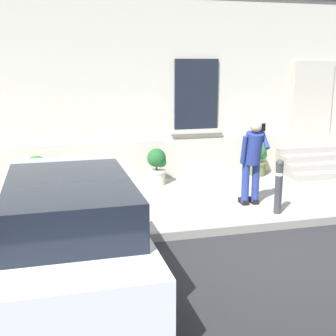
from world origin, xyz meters
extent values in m
plane|color=#232326|center=(0.00, 0.00, 0.00)|extent=(80.00, 80.00, 0.00)
cube|color=#99968E|center=(0.00, 2.80, 0.07)|extent=(24.00, 3.60, 0.15)
cube|color=gray|center=(0.00, 0.94, 0.07)|extent=(24.00, 0.12, 0.15)
cube|color=beige|center=(0.00, 5.30, 3.75)|extent=(24.00, 1.40, 7.50)
cube|color=#BCB7A8|center=(0.00, 4.58, 0.55)|extent=(24.00, 0.08, 1.10)
cube|color=#1E472D|center=(3.40, 4.57, 1.84)|extent=(1.00, 0.08, 2.10)
cube|color=#BCB7A8|center=(3.40, 4.55, 1.89)|extent=(1.16, 0.06, 2.24)
cube|color=black|center=(0.20, 4.57, 2.20)|extent=(1.10, 0.06, 1.70)
cube|color=#BCB7A8|center=(0.20, 4.54, 1.30)|extent=(1.30, 0.12, 0.10)
cube|color=#9E998E|center=(3.40, 3.48, 0.23)|extent=(1.99, 0.32, 0.16)
cube|color=#9E998E|center=(3.40, 3.80, 0.31)|extent=(1.99, 0.32, 0.32)
cube|color=#9E998E|center=(3.40, 4.12, 0.39)|extent=(1.99, 0.32, 0.48)
cube|color=#9E998E|center=(3.40, 4.44, 0.47)|extent=(1.99, 0.32, 0.64)
cube|color=white|center=(-3.11, -0.30, 0.62)|extent=(1.78, 4.01, 0.64)
cube|color=black|center=(-3.11, -0.45, 1.22)|extent=(1.56, 2.41, 0.56)
cube|color=black|center=(-3.12, 1.72, 0.40)|extent=(1.66, 0.11, 0.20)
cube|color=yellow|center=(-3.12, 1.72, 0.58)|extent=(0.52, 0.02, 0.12)
cube|color=#B21414|center=(-3.88, 1.71, 0.84)|extent=(0.16, 0.04, 0.18)
cube|color=#B21414|center=(-2.37, 1.71, 0.84)|extent=(0.16, 0.04, 0.18)
cube|color=white|center=(-3.12, 1.45, 1.12)|extent=(1.49, 0.07, 0.60)
cylinder|color=black|center=(-2.31, -1.69, 0.30)|extent=(0.20, 0.60, 0.60)
cylinder|color=black|center=(-3.91, 1.09, 0.30)|extent=(0.20, 0.60, 0.60)
cylinder|color=black|center=(-2.32, 1.11, 0.30)|extent=(0.20, 0.60, 0.60)
cylinder|color=#333338|center=(0.80, 1.35, 0.62)|extent=(0.14, 0.14, 0.95)
sphere|color=#333338|center=(0.80, 1.35, 1.12)|extent=(0.15, 0.15, 0.15)
cylinder|color=silver|center=(0.80, 1.35, 0.92)|extent=(0.15, 0.15, 0.06)
cylinder|color=navy|center=(0.42, 2.01, 0.60)|extent=(0.15, 0.15, 0.82)
cube|color=black|center=(0.42, 2.07, 0.20)|extent=(0.12, 0.28, 0.10)
cylinder|color=navy|center=(0.64, 2.01, 0.60)|extent=(0.15, 0.15, 0.82)
cube|color=black|center=(0.64, 2.07, 0.20)|extent=(0.12, 0.28, 0.10)
cylinder|color=navy|center=(0.53, 1.95, 1.31)|extent=(0.34, 0.45, 0.67)
sphere|color=tan|center=(0.53, 1.87, 1.76)|extent=(0.22, 0.22, 0.22)
sphere|color=silver|center=(0.53, 1.87, 1.79)|extent=(0.21, 0.21, 0.21)
cylinder|color=navy|center=(0.31, 1.91, 1.30)|extent=(0.09, 0.19, 0.57)
cylinder|color=navy|center=(0.73, 1.91, 1.52)|extent=(0.09, 0.41, 0.42)
cube|color=black|center=(0.68, 1.85, 1.74)|extent=(0.07, 0.02, 0.15)
cylinder|color=#B25B38|center=(-3.64, 3.81, 0.32)|extent=(0.40, 0.40, 0.34)
cylinder|color=#B25B38|center=(-3.64, 3.81, 0.46)|extent=(0.44, 0.44, 0.05)
cylinder|color=#47331E|center=(-3.64, 3.81, 0.61)|extent=(0.04, 0.04, 0.24)
sphere|color=#286B2D|center=(-3.64, 3.81, 0.79)|extent=(0.44, 0.44, 0.44)
sphere|color=#286B2D|center=(-3.54, 3.76, 0.69)|extent=(0.24, 0.24, 0.24)
cylinder|color=beige|center=(-0.95, 3.99, 0.32)|extent=(0.40, 0.40, 0.34)
cylinder|color=beige|center=(-0.95, 3.99, 0.46)|extent=(0.44, 0.44, 0.05)
cylinder|color=#47331E|center=(-0.95, 3.99, 0.61)|extent=(0.04, 0.04, 0.24)
sphere|color=#1E5628|center=(-0.95, 3.99, 0.79)|extent=(0.44, 0.44, 0.44)
sphere|color=#1E5628|center=(-0.85, 3.94, 0.69)|extent=(0.24, 0.24, 0.24)
cylinder|color=#606B38|center=(1.75, 4.22, 0.32)|extent=(0.40, 0.40, 0.34)
cylinder|color=#606B38|center=(1.75, 4.22, 0.46)|extent=(0.44, 0.44, 0.05)
cylinder|color=#47331E|center=(1.75, 4.22, 0.61)|extent=(0.04, 0.04, 0.24)
sphere|color=#286B2D|center=(1.75, 4.22, 0.79)|extent=(0.44, 0.44, 0.44)
sphere|color=#286B2D|center=(1.85, 4.17, 0.69)|extent=(0.24, 0.24, 0.24)
camera|label=1|loc=(-3.27, -6.02, 2.92)|focal=48.09mm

